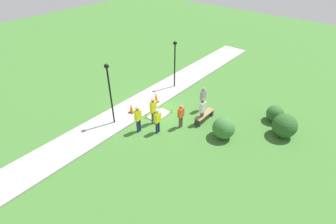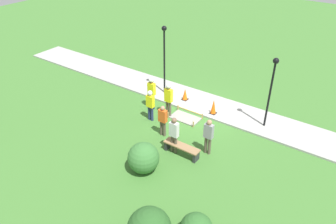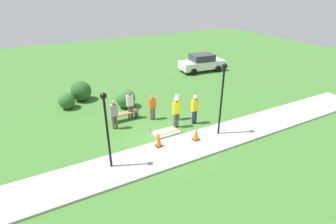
# 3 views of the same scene
# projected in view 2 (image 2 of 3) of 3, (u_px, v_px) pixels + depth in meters

# --- Properties ---
(ground_plane) EXTENTS (60.00, 60.00, 0.00)m
(ground_plane) POSITION_uv_depth(u_px,v_px,m) (195.00, 114.00, 17.43)
(ground_plane) COLOR #3D702D
(sidewalk) EXTENTS (28.00, 2.32, 0.10)m
(sidewalk) POSITION_uv_depth(u_px,v_px,m) (206.00, 104.00, 18.21)
(sidewalk) COLOR #9E9E99
(sidewalk) RESTS_ON ground_plane
(wet_concrete_patch) EXTENTS (1.56, 0.94, 0.33)m
(wet_concrete_patch) POSITION_uv_depth(u_px,v_px,m) (185.00, 118.00, 17.04)
(wet_concrete_patch) COLOR gray
(wet_concrete_patch) RESTS_ON ground_plane
(traffic_cone_near_patch) EXTENTS (0.34, 0.34, 0.82)m
(traffic_cone_near_patch) POSITION_uv_depth(u_px,v_px,m) (213.00, 107.00, 17.10)
(traffic_cone_near_patch) COLOR black
(traffic_cone_near_patch) RESTS_ON sidewalk
(traffic_cone_far_patch) EXTENTS (0.34, 0.34, 0.68)m
(traffic_cone_far_patch) POSITION_uv_depth(u_px,v_px,m) (185.00, 94.00, 18.39)
(traffic_cone_far_patch) COLOR black
(traffic_cone_far_patch) RESTS_ON sidewalk
(park_bench) EXTENTS (1.68, 0.44, 0.49)m
(park_bench) POSITION_uv_depth(u_px,v_px,m) (182.00, 148.00, 14.37)
(park_bench) COLOR #2D2D33
(park_bench) RESTS_ON ground_plane
(worker_supervisor) EXTENTS (0.40, 0.28, 1.92)m
(worker_supervisor) POSITION_uv_depth(u_px,v_px,m) (169.00, 97.00, 16.65)
(worker_supervisor) COLOR brown
(worker_supervisor) RESTS_ON ground_plane
(worker_assistant) EXTENTS (0.40, 0.27, 1.85)m
(worker_assistant) POSITION_uv_depth(u_px,v_px,m) (152.00, 90.00, 17.35)
(worker_assistant) COLOR navy
(worker_assistant) RESTS_ON ground_plane
(worker_trainee) EXTENTS (0.40, 0.25, 1.70)m
(worker_trainee) POSITION_uv_depth(u_px,v_px,m) (150.00, 103.00, 16.43)
(worker_trainee) COLOR navy
(worker_trainee) RESTS_ON ground_plane
(bystander_in_orange_shirt) EXTENTS (0.40, 0.22, 1.61)m
(bystander_in_orange_shirt) POSITION_uv_depth(u_px,v_px,m) (163.00, 119.00, 15.34)
(bystander_in_orange_shirt) COLOR brown
(bystander_in_orange_shirt) RESTS_ON ground_plane
(bystander_in_gray_shirt) EXTENTS (0.40, 0.24, 1.79)m
(bystander_in_gray_shirt) POSITION_uv_depth(u_px,v_px,m) (174.00, 133.00, 14.18)
(bystander_in_gray_shirt) COLOR brown
(bystander_in_gray_shirt) RESTS_ON ground_plane
(bystander_in_white_shirt) EXTENTS (0.40, 0.23, 1.75)m
(bystander_in_white_shirt) POSITION_uv_depth(u_px,v_px,m) (208.00, 135.00, 14.12)
(bystander_in_white_shirt) COLOR brown
(bystander_in_white_shirt) RESTS_ON ground_plane
(lamppost_near) EXTENTS (0.28, 0.28, 3.96)m
(lamppost_near) POSITION_uv_depth(u_px,v_px,m) (164.00, 50.00, 17.96)
(lamppost_near) COLOR black
(lamppost_near) RESTS_ON sidewalk
(lamppost_far) EXTENTS (0.28, 0.28, 3.59)m
(lamppost_far) POSITION_uv_depth(u_px,v_px,m) (272.00, 83.00, 15.09)
(lamppost_far) COLOR black
(lamppost_far) RESTS_ON sidewalk
(shrub_rounded_far) EXTENTS (1.31, 1.31, 1.31)m
(shrub_rounded_far) POSITION_uv_depth(u_px,v_px,m) (143.00, 158.00, 13.33)
(shrub_rounded_far) COLOR #387033
(shrub_rounded_far) RESTS_ON ground_plane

